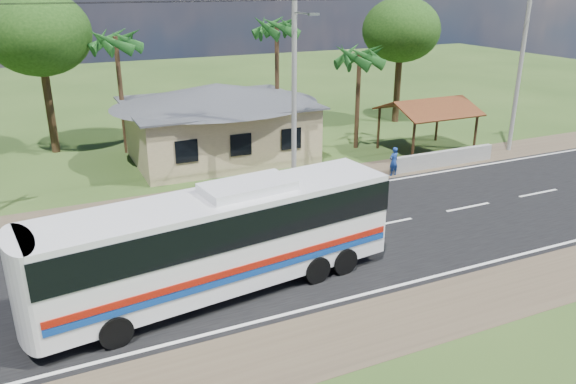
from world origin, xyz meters
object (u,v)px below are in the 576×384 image
object	(u,v)px
waiting_shed	(428,108)
motorcycle	(304,183)
coach_bus	(222,234)
person	(394,161)

from	to	relation	value
waiting_shed	motorcycle	bearing A→B (deg)	-162.43
waiting_shed	coach_bus	size ratio (longest dim) A/B	0.42
coach_bus	motorcycle	distance (m)	10.54
waiting_shed	person	distance (m)	5.81
person	waiting_shed	bearing A→B (deg)	-155.85
person	coach_bus	bearing A→B (deg)	22.19
coach_bus	motorcycle	bearing A→B (deg)	41.34
waiting_shed	coach_bus	xyz separation A→B (m)	(-16.85, -10.97, -0.57)
motorcycle	coach_bus	bearing A→B (deg)	134.06
motorcycle	waiting_shed	bearing A→B (deg)	-77.05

